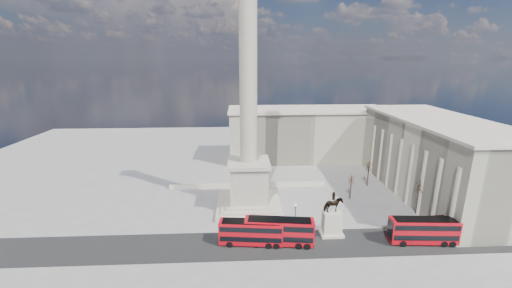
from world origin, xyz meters
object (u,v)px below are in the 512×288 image
at_px(red_bus_a, 251,232).
at_px(equestrian_statue, 332,220).
at_px(pedestrian_standing, 392,225).
at_px(victorian_lamp, 295,215).
at_px(pedestrian_crossing, 276,230).
at_px(pedestrian_walking, 331,229).
at_px(red_bus_c, 424,230).
at_px(nelsons_column, 249,152).
at_px(red_bus_d, 423,228).
at_px(red_bus_b, 280,231).

relative_size(red_bus_a, equestrian_statue, 1.31).
bearing_deg(pedestrian_standing, victorian_lamp, -10.37).
xyz_separation_m(pedestrian_standing, pedestrian_crossing, (-22.63, -0.57, -0.01)).
bearing_deg(victorian_lamp, pedestrian_standing, -0.68).
bearing_deg(red_bus_a, pedestrian_crossing, 40.24).
bearing_deg(pedestrian_walking, red_bus_c, -18.08).
bearing_deg(pedestrian_crossing, victorian_lamp, -125.91).
relative_size(red_bus_a, victorian_lamp, 2.00).
xyz_separation_m(nelsons_column, pedestrian_crossing, (4.81, -11.50, -12.11)).
distance_m(red_bus_a, equestrian_statue, 15.32).
bearing_deg(red_bus_d, red_bus_c, -123.06).
height_order(nelsons_column, red_bus_c, nelsons_column).
bearing_deg(red_bus_a, red_bus_b, 3.87).
bearing_deg(pedestrian_standing, red_bus_c, 114.18).
bearing_deg(victorian_lamp, nelsons_column, 128.42).
xyz_separation_m(red_bus_a, pedestrian_walking, (15.26, 3.21, -1.58)).
bearing_deg(red_bus_b, red_bus_c, 5.22).
bearing_deg(red_bus_b, pedestrian_crossing, 100.78).
distance_m(red_bus_b, red_bus_c, 25.71).
height_order(nelsons_column, pedestrian_crossing, nelsons_column).
distance_m(red_bus_d, equestrian_statue, 16.56).
xyz_separation_m(nelsons_column, red_bus_a, (0.05, -14.71, -10.53)).
height_order(red_bus_b, pedestrian_crossing, red_bus_b).
bearing_deg(red_bus_b, nelsons_column, 115.82).
xyz_separation_m(red_bus_b, red_bus_c, (25.70, -0.89, -0.08)).
xyz_separation_m(red_bus_b, red_bus_d, (26.53, 0.58, -0.49)).
relative_size(red_bus_b, red_bus_d, 1.25).
distance_m(nelsons_column, red_bus_b, 18.83).
bearing_deg(victorian_lamp, red_bus_c, -12.93).
height_order(red_bus_b, red_bus_c, red_bus_b).
distance_m(nelsons_column, victorian_lamp, 16.67).
height_order(red_bus_b, pedestrian_standing, red_bus_b).
bearing_deg(nelsons_column, red_bus_c, -27.23).
distance_m(victorian_lamp, equestrian_statue, 6.85).
bearing_deg(red_bus_a, nelsons_column, 96.50).
distance_m(nelsons_column, red_bus_c, 36.09).
distance_m(equestrian_statue, pedestrian_walking, 2.37).
height_order(nelsons_column, red_bus_a, nelsons_column).
xyz_separation_m(nelsons_column, victorian_lamp, (8.49, -10.71, -9.55)).
bearing_deg(red_bus_c, pedestrian_walking, 168.32).
distance_m(red_bus_b, pedestrian_walking, 10.98).
xyz_separation_m(red_bus_c, pedestrian_walking, (-15.41, 4.31, -1.69)).
bearing_deg(pedestrian_standing, pedestrian_crossing, -8.25).
height_order(nelsons_column, red_bus_d, nelsons_column).
bearing_deg(red_bus_d, red_bus_a, 177.07).
xyz_separation_m(pedestrian_walking, pedestrian_crossing, (-10.49, 0.00, -0.01)).
bearing_deg(pedestrian_walking, red_bus_a, -170.59).
bearing_deg(equestrian_statue, pedestrian_standing, 6.12).
bearing_deg(pedestrian_standing, red_bus_a, -1.85).
distance_m(nelsons_column, pedestrian_standing, 31.92).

